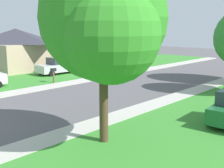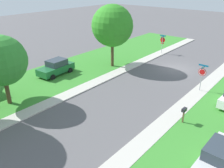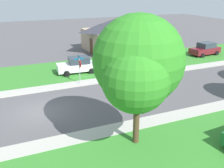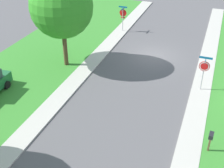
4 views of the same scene
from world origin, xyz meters
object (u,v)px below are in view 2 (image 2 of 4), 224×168
car_green_across_road (56,67)px  stop_sign_far_corner (202,74)px  stop_sign_near_corner (163,41)px  tree_corner_large (2,61)px  tree_across_left (112,27)px  car_silver_far_down_street (221,158)px  mailbox (184,112)px

car_green_across_road → stop_sign_far_corner: bearing=-157.0°
stop_sign_near_corner → tree_corner_large: (3.13, 22.09, 1.99)m
tree_across_left → car_silver_far_down_street: bearing=148.8°
car_silver_far_down_street → tree_across_left: (16.25, -9.84, 4.05)m
car_green_across_road → tree_corner_large: tree_corner_large is taller
car_silver_far_down_street → car_green_across_road: bearing=-10.1°
mailbox → stop_sign_far_corner: bearing=-80.1°
car_silver_far_down_street → tree_corner_large: 17.65m
car_silver_far_down_street → car_green_across_road: 19.49m
stop_sign_far_corner → car_silver_far_down_street: 10.73m
stop_sign_far_corner → tree_across_left: bearing=-1.4°
tree_corner_large → mailbox: (-13.37, -6.70, -2.86)m
tree_across_left → stop_sign_near_corner: bearing=-104.9°
car_green_across_road → mailbox: 15.51m
stop_sign_far_corner → tree_across_left: 11.87m
car_silver_far_down_street → mailbox: 4.89m
stop_sign_far_corner → mailbox: bearing=99.9°
tree_across_left → mailbox: bearing=152.3°
stop_sign_near_corner → car_green_across_road: (5.27, 15.19, -1.00)m
car_green_across_road → mailbox: (-15.51, 0.21, 0.14)m
car_silver_far_down_street → tree_across_left: bearing=-31.2°
car_silver_far_down_street → tree_corner_large: (17.04, 3.47, 2.99)m
stop_sign_far_corner → car_silver_far_down_street: stop_sign_far_corner is taller
stop_sign_near_corner → car_green_across_road: bearing=70.9°
car_silver_far_down_street → car_green_across_road: (19.18, -3.43, 0.00)m
stop_sign_near_corner → car_silver_far_down_street: size_ratio=0.64×
tree_across_left → mailbox: 14.74m
car_silver_far_down_street → mailbox: size_ratio=3.32×
tree_corner_large → tree_across_left: bearing=-93.4°
car_silver_far_down_street → stop_sign_far_corner: bearing=-63.4°
stop_sign_far_corner → car_green_across_road: size_ratio=0.63×
stop_sign_near_corner → car_silver_far_down_street: bearing=126.8°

